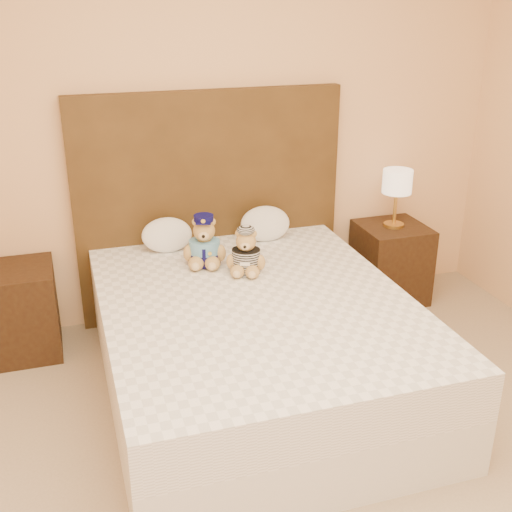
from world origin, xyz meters
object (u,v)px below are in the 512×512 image
at_px(nightstand_right, 390,262).
at_px(bed, 256,344).
at_px(lamp, 397,184).
at_px(teddy_police, 204,240).
at_px(pillow_right, 265,222).
at_px(nightstand_left, 19,311).
at_px(teddy_prisoner, 246,251).
at_px(pillow_left, 167,233).

bearing_deg(nightstand_right, bed, -147.38).
distance_m(bed, lamp, 1.59).
relative_size(nightstand_right, teddy_police, 1.80).
distance_m(teddy_police, pillow_right, 0.56).
relative_size(bed, nightstand_right, 3.64).
bearing_deg(pillow_right, nightstand_left, -178.91).
xyz_separation_m(bed, teddy_police, (-0.15, 0.54, 0.43)).
xyz_separation_m(bed, pillow_right, (0.32, 0.83, 0.39)).
bearing_deg(nightstand_left, bed, -32.62).
bearing_deg(teddy_prisoner, pillow_right, 81.86).
bearing_deg(pillow_right, pillow_left, 180.00).
distance_m(nightstand_left, pillow_right, 1.62).
bearing_deg(teddy_police, bed, -58.09).
bearing_deg(bed, teddy_police, 105.79).
height_order(nightstand_right, teddy_police, teddy_police).
xyz_separation_m(lamp, teddy_police, (-1.40, -0.26, -0.15)).
relative_size(nightstand_left, teddy_prisoner, 2.07).
bearing_deg(bed, nightstand_right, 32.62).
xyz_separation_m(bed, teddy_prisoner, (0.05, 0.35, 0.41)).
height_order(bed, nightstand_right, same).
xyz_separation_m(teddy_prisoner, pillow_left, (-0.37, 0.48, -0.02)).
xyz_separation_m(nightstand_left, lamp, (2.50, 0.00, 0.57)).
relative_size(teddy_police, teddy_prisoner, 1.15).
bearing_deg(teddy_prisoner, lamp, 42.14).
xyz_separation_m(bed, nightstand_right, (1.25, 0.80, -0.00)).
bearing_deg(nightstand_left, teddy_police, -13.48).
distance_m(teddy_prisoner, pillow_right, 0.55).
xyz_separation_m(nightstand_left, teddy_police, (1.10, -0.26, 0.43)).
distance_m(nightstand_right, teddy_police, 1.49).
distance_m(bed, teddy_police, 0.70).
distance_m(nightstand_right, teddy_prisoner, 1.35).
relative_size(lamp, pillow_right, 1.20).
height_order(bed, pillow_right, pillow_right).
distance_m(lamp, teddy_police, 1.43).
height_order(nightstand_right, pillow_right, pillow_right).
bearing_deg(pillow_left, pillow_right, 0.00).
relative_size(bed, nightstand_left, 3.64).
distance_m(nightstand_right, pillow_right, 1.01).
bearing_deg(lamp, pillow_left, 178.91).
relative_size(nightstand_left, nightstand_right, 1.00).
height_order(nightstand_left, teddy_prisoner, teddy_prisoner).
relative_size(teddy_police, pillow_right, 0.92).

